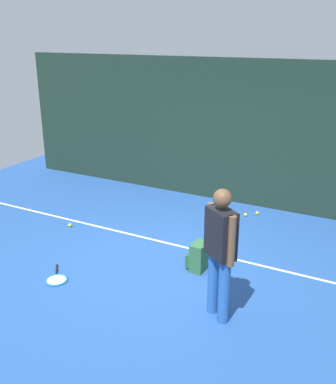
% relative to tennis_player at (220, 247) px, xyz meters
% --- Properties ---
extents(ground_plane, '(12.00, 12.00, 0.00)m').
position_rel_tennis_player_xyz_m(ground_plane, '(-1.41, 0.93, -0.97)').
color(ground_plane, '#234C93').
extents(back_fence, '(10.00, 0.10, 2.92)m').
position_rel_tennis_player_xyz_m(back_fence, '(-1.41, 3.93, 0.49)').
color(back_fence, '#192D23').
rests_on(back_fence, ground).
extents(court_line, '(9.00, 0.05, 0.00)m').
position_rel_tennis_player_xyz_m(court_line, '(-1.41, 1.51, -0.96)').
color(court_line, white).
rests_on(court_line, ground).
extents(tennis_player, '(0.45, 0.41, 1.70)m').
position_rel_tennis_player_xyz_m(tennis_player, '(0.00, 0.00, 0.00)').
color(tennis_player, '#2659A5').
rests_on(tennis_player, ground).
extents(tennis_racket, '(0.53, 0.58, 0.03)m').
position_rel_tennis_player_xyz_m(tennis_racket, '(-2.38, -0.29, -0.95)').
color(tennis_racket, black).
rests_on(tennis_racket, ground).
extents(backpack, '(0.29, 0.31, 0.44)m').
position_rel_tennis_player_xyz_m(backpack, '(-0.70, 0.95, -0.76)').
color(backpack, '#2D6038').
rests_on(backpack, ground).
extents(tennis_ball_near_player, '(0.07, 0.07, 0.07)m').
position_rel_tennis_player_xyz_m(tennis_ball_near_player, '(-3.42, 1.25, -0.93)').
color(tennis_ball_near_player, '#CCE033').
rests_on(tennis_ball_near_player, ground).
extents(tennis_ball_by_fence, '(0.07, 0.07, 0.07)m').
position_rel_tennis_player_xyz_m(tennis_ball_by_fence, '(-0.73, 3.25, -0.93)').
color(tennis_ball_by_fence, '#CCE033').
rests_on(tennis_ball_by_fence, ground).
extents(tennis_ball_mid_court, '(0.07, 0.07, 0.07)m').
position_rel_tennis_player_xyz_m(tennis_ball_mid_court, '(-0.55, 3.44, -0.93)').
color(tennis_ball_mid_court, '#CCE033').
rests_on(tennis_ball_mid_court, ground).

